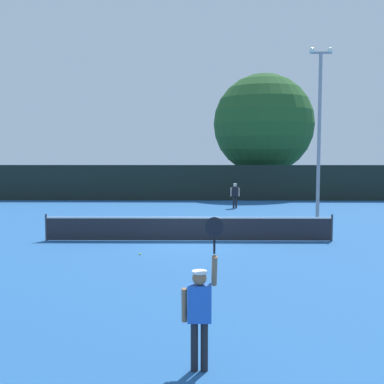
% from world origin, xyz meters
% --- Properties ---
extents(ground_plane, '(120.00, 120.00, 0.00)m').
position_xyz_m(ground_plane, '(0.00, 0.00, 0.00)').
color(ground_plane, '#235693').
extents(tennis_net, '(11.41, 0.08, 1.07)m').
position_xyz_m(tennis_net, '(0.00, 0.00, 0.51)').
color(tennis_net, '#232328').
rests_on(tennis_net, ground).
extents(perimeter_fence, '(36.02, 0.12, 2.59)m').
position_xyz_m(perimeter_fence, '(0.00, 16.04, 1.29)').
color(perimeter_fence, black).
rests_on(perimeter_fence, ground).
extents(player_serving, '(0.68, 0.39, 2.48)m').
position_xyz_m(player_serving, '(0.38, -11.28, 1.09)').
color(player_serving, blue).
rests_on(player_serving, ground).
extents(player_receiving, '(0.57, 0.23, 1.56)m').
position_xyz_m(player_receiving, '(2.72, 11.14, 0.95)').
color(player_receiving, black).
rests_on(player_receiving, ground).
extents(tennis_ball, '(0.07, 0.07, 0.07)m').
position_xyz_m(tennis_ball, '(-1.62, -2.62, 0.03)').
color(tennis_ball, '#CCE033').
rests_on(tennis_ball, ground).
extents(light_pole, '(1.18, 0.28, 8.77)m').
position_xyz_m(light_pole, '(6.55, 5.80, 4.95)').
color(light_pole, gray).
rests_on(light_pole, ground).
extents(large_tree, '(8.19, 8.19, 9.91)m').
position_xyz_m(large_tree, '(5.79, 20.76, 5.81)').
color(large_tree, brown).
rests_on(large_tree, ground).
extents(parked_car_near, '(2.25, 4.35, 1.69)m').
position_xyz_m(parked_car_near, '(-7.64, 22.20, 0.78)').
color(parked_car_near, navy).
rests_on(parked_car_near, ground).
extents(parked_car_mid, '(2.24, 4.34, 1.69)m').
position_xyz_m(parked_car_mid, '(2.53, 21.66, 0.78)').
color(parked_car_mid, red).
rests_on(parked_car_mid, ground).
extents(parked_car_far, '(2.12, 4.30, 1.69)m').
position_xyz_m(parked_car_far, '(6.18, 22.93, 0.78)').
color(parked_car_far, white).
rests_on(parked_car_far, ground).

